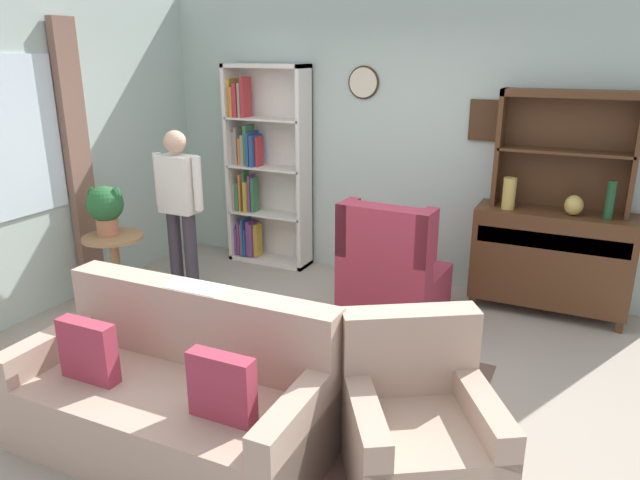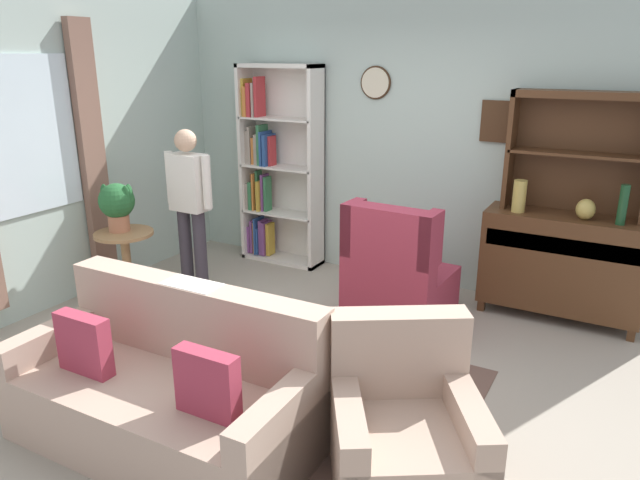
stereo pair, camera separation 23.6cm
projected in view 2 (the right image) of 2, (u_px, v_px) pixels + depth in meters
name	position (u px, v px, depth m)	size (l,w,h in m)	color
ground_plane	(295.00, 370.00, 4.28)	(5.40, 4.60, 0.02)	#9E9384
wall_back	(408.00, 140.00, 5.62)	(5.00, 0.09, 2.80)	#ADC1B7
wall_left	(41.00, 151.00, 5.00)	(0.16, 4.20, 2.80)	#ADC1B7
area_rug	(297.00, 395.00, 3.94)	(2.24, 1.95, 0.01)	brown
bookshelf	(275.00, 168.00, 6.24)	(0.90, 0.30, 2.10)	silver
sideboard	(562.00, 262.00, 4.96)	(1.30, 0.45, 0.92)	#4C2D19
sideboard_hutch	(580.00, 136.00, 4.73)	(1.10, 0.26, 1.00)	#4C2D19
vase_tall	(519.00, 196.00, 4.91)	(0.11, 0.11, 0.27)	tan
vase_round	(586.00, 209.00, 4.69)	(0.15, 0.15, 0.17)	tan
bottle_wine	(623.00, 205.00, 4.53)	(0.07, 0.07, 0.32)	#194223
couch_floral	(168.00, 393.00, 3.41)	(1.81, 0.88, 0.90)	tan
armchair_floral	(404.00, 435.00, 3.07)	(1.05, 1.06, 0.88)	tan
wingback_chair	(397.00, 279.00, 4.93)	(0.82, 0.84, 1.05)	#A33347
plant_stand	(127.00, 259.00, 5.30)	(0.52, 0.52, 0.68)	#997047
potted_plant_large	(118.00, 203.00, 5.18)	(0.31, 0.31, 0.43)	#AD6B4C
person_reading	(190.00, 201.00, 5.36)	(0.52, 0.21, 1.56)	#38333D
coffee_table	(291.00, 336.00, 4.00)	(0.80, 0.50, 0.42)	#4C2D19
book_stack	(288.00, 318.00, 4.06)	(0.18, 0.13, 0.05)	gray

